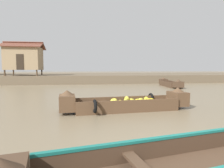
# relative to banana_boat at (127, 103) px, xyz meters

# --- Properties ---
(ground_plane) EXTENTS (300.00, 300.00, 0.00)m
(ground_plane) POSITION_rel_banana_boat_xyz_m (0.42, 4.78, -0.32)
(ground_plane) COLOR #7A6B51
(riverbank_strip) EXTENTS (160.00, 20.00, 1.00)m
(riverbank_strip) POSITION_rel_banana_boat_xyz_m (0.42, 24.63, 0.18)
(riverbank_strip) COLOR brown
(riverbank_strip) RESTS_ON ground
(banana_boat) EXTENTS (5.57, 2.06, 0.93)m
(banana_boat) POSITION_rel_banana_boat_xyz_m (0.00, 0.00, 0.00)
(banana_boat) COLOR brown
(banana_boat) RESTS_ON ground
(viewer_boat) EXTENTS (6.66, 2.28, 0.76)m
(viewer_boat) POSITION_rel_banana_boat_xyz_m (0.12, -5.17, -0.09)
(viewer_boat) COLOR #473323
(viewer_boat) RESTS_ON ground
(fishing_skiff_distant) EXTENTS (1.50, 4.99, 0.85)m
(fishing_skiff_distant) POSITION_rel_banana_boat_xyz_m (6.94, 10.51, -0.03)
(fishing_skiff_distant) COLOR #473323
(fishing_skiff_distant) RESTS_ON ground
(stilt_house_mid_left) EXTENTS (4.60, 3.74, 4.09)m
(stilt_house_mid_left) POSITION_rel_banana_boat_xyz_m (-8.89, 17.14, 2.81)
(stilt_house_mid_left) COLOR #4C3826
(stilt_house_mid_left) RESTS_ON riverbank_strip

